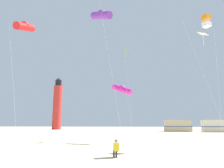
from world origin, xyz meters
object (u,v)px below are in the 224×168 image
at_px(kite_flyer_standing, 116,148).
at_px(kite_box_orange, 206,21).
at_px(kite_tube_scarlet, 25,27).
at_px(rv_van_cream, 217,126).
at_px(kite_tube_violet, 101,15).
at_px(kite_diamond_white, 204,38).
at_px(rv_van_tan, 178,126).
at_px(lighthouse_distant, 57,105).
at_px(kite_tube_magenta, 122,89).
at_px(kite_diamond_lime, 126,53).

bearing_deg(kite_flyer_standing, kite_box_orange, -168.01).
bearing_deg(kite_tube_scarlet, rv_van_cream, 48.69).
height_order(kite_tube_violet, rv_van_cream, kite_tube_violet).
relative_size(kite_diamond_white, kite_tube_scarlet, 0.96).
bearing_deg(rv_van_tan, rv_van_cream, -8.06).
bearing_deg(lighthouse_distant, kite_box_orange, -57.77).
height_order(kite_tube_scarlet, lighthouse_distant, lighthouse_distant).
bearing_deg(kite_tube_magenta, kite_tube_violet, -103.73).
bearing_deg(lighthouse_distant, kite_flyer_standing, -67.10).
relative_size(kite_tube_violet, kite_box_orange, 1.06).
xyz_separation_m(kite_box_orange, rv_van_tan, (4.94, 34.54, -9.92)).
bearing_deg(rv_van_cream, kite_diamond_white, -108.51).
height_order(kite_diamond_white, kite_diamond_lime, kite_diamond_lime).
height_order(kite_diamond_white, lighthouse_distant, lighthouse_distant).
bearing_deg(kite_tube_violet, kite_diamond_white, 13.00).
relative_size(lighthouse_distant, rv_van_tan, 2.56).
bearing_deg(rv_van_tan, kite_diamond_lime, -113.04).
distance_m(lighthouse_distant, rv_van_tan, 37.63).
xyz_separation_m(kite_tube_magenta, rv_van_cream, (21.38, 26.60, -4.75)).
bearing_deg(kite_diamond_lime, kite_box_orange, -52.75).
xyz_separation_m(kite_tube_violet, lighthouse_distant, (-20.28, 47.99, -4.12)).
distance_m(rv_van_tan, rv_van_cream, 8.72).
distance_m(lighthouse_distant, rv_van_cream, 46.16).
bearing_deg(lighthouse_distant, rv_van_cream, -18.50).
height_order(kite_tube_magenta, rv_van_tan, kite_tube_magenta).
distance_m(kite_diamond_white, kite_tube_violet, 10.26).
bearing_deg(kite_diamond_white, lighthouse_distant, 123.41).
height_order(kite_flyer_standing, kite_diamond_lime, kite_diamond_lime).
height_order(kite_flyer_standing, kite_tube_magenta, kite_tube_magenta).
bearing_deg(kite_flyer_standing, lighthouse_distant, -82.83).
bearing_deg(kite_tube_magenta, kite_diamond_white, -29.36).
xyz_separation_m(kite_diamond_white, lighthouse_distant, (-30.15, 45.71, -2.50)).
distance_m(kite_tube_violet, kite_tube_magenta, 9.18).
distance_m(kite_tube_scarlet, rv_van_cream, 46.36).
bearing_deg(kite_diamond_lime, rv_van_cream, 48.16).
bearing_deg(kite_box_orange, lighthouse_distant, 122.23).
xyz_separation_m(kite_diamond_white, kite_box_orange, (-0.30, -1.64, 0.98)).
bearing_deg(lighthouse_distant, kite_tube_magenta, -61.88).
bearing_deg(kite_diamond_lime, kite_diamond_white, -46.31).
height_order(kite_tube_violet, kite_diamond_lime, kite_diamond_lime).
bearing_deg(kite_diamond_white, rv_van_cream, 67.08).
height_order(kite_tube_violet, rv_van_tan, kite_tube_violet).
xyz_separation_m(kite_flyer_standing, kite_tube_violet, (-1.51, 3.60, 11.35)).
relative_size(kite_diamond_white, rv_van_tan, 1.68).
relative_size(kite_flyer_standing, rv_van_tan, 0.18).
bearing_deg(kite_tube_magenta, lighthouse_distant, 118.12).
bearing_deg(kite_tube_scarlet, kite_tube_violet, 5.11).
bearing_deg(lighthouse_distant, rv_van_tan, -20.21).
relative_size(kite_tube_magenta, lighthouse_distant, 0.41).
xyz_separation_m(kite_diamond_white, kite_tube_violet, (-9.87, -2.28, 1.63)).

